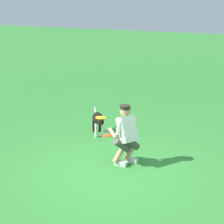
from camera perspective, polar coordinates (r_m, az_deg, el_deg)
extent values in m
plane|color=#328133|center=(7.42, -0.17, -9.57)|extent=(60.00, 60.00, 0.00)
cube|color=silver|center=(7.83, 3.09, -7.64)|extent=(0.26, 0.10, 0.10)
cylinder|color=tan|center=(7.79, 2.90, -6.25)|extent=(0.26, 0.32, 0.37)
cylinder|color=#4B4D46|center=(7.65, 3.05, -4.89)|extent=(0.35, 0.42, 0.37)
cube|color=silver|center=(7.69, 1.36, -8.12)|extent=(0.26, 0.10, 0.10)
cylinder|color=tan|center=(7.65, 1.16, -6.70)|extent=(0.26, 0.32, 0.37)
cylinder|color=#4B4D46|center=(7.52, 1.56, -5.27)|extent=(0.35, 0.42, 0.37)
cube|color=silver|center=(7.43, 2.47, -2.71)|extent=(0.53, 0.51, 0.58)
cylinder|color=silver|center=(7.54, 3.65, -1.95)|extent=(0.15, 0.16, 0.29)
cylinder|color=silver|center=(7.32, 1.10, -2.51)|extent=(0.15, 0.16, 0.29)
cylinder|color=tan|center=(7.54, 0.13, -3.38)|extent=(0.28, 0.22, 0.19)
cylinder|color=tan|center=(7.63, 3.58, -2.97)|extent=(0.15, 0.16, 0.27)
sphere|color=tan|center=(7.39, 2.07, 0.14)|extent=(0.21, 0.21, 0.21)
cylinder|color=black|center=(7.37, 2.08, 0.80)|extent=(0.22, 0.22, 0.07)
cylinder|color=black|center=(7.46, 1.65, 0.77)|extent=(0.12, 0.12, 0.02)
ellipsoid|color=black|center=(9.26, -2.25, -0.99)|extent=(0.58, 0.65, 0.27)
ellipsoid|color=white|center=(9.11, -2.07, -1.49)|extent=(0.14, 0.19, 0.16)
sphere|color=black|center=(8.87, -1.81, -1.57)|extent=(0.17, 0.17, 0.17)
cone|color=black|center=(8.79, -1.71, -1.89)|extent=(0.13, 0.13, 0.09)
cone|color=black|center=(8.86, -2.19, -1.10)|extent=(0.06, 0.06, 0.07)
cone|color=black|center=(8.87, -1.49, -1.05)|extent=(0.06, 0.06, 0.07)
cylinder|color=white|center=(9.16, -2.54, -2.90)|extent=(0.10, 0.10, 0.35)
cylinder|color=white|center=(9.19, -1.53, -2.83)|extent=(0.10, 0.10, 0.35)
cylinder|color=black|center=(9.50, -2.90, -2.14)|extent=(0.10, 0.10, 0.35)
cylinder|color=black|center=(9.53, -1.92, -2.08)|extent=(0.10, 0.10, 0.35)
cylinder|color=white|center=(9.60, -2.63, 0.01)|extent=(0.16, 0.19, 0.23)
cylinder|color=yellow|center=(8.94, -1.78, -0.91)|extent=(0.37, 0.37, 0.05)
cylinder|color=#E54915|center=(7.65, -0.47, -3.69)|extent=(0.38, 0.38, 0.10)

